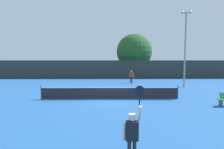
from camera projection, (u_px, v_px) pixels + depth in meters
name	position (u px, v px, depth m)	size (l,w,h in m)	color
ground_plane	(110.00, 99.00, 15.36)	(120.00, 120.00, 0.00)	#235693
tennis_net	(110.00, 93.00, 15.32)	(10.92, 0.08, 1.07)	#232328
perimeter_fence	(110.00, 69.00, 30.44)	(39.05, 0.12, 2.85)	#2D332D
player_serving	(132.00, 131.00, 5.87)	(0.67, 0.39, 2.47)	black
player_receiving	(131.00, 76.00, 24.84)	(0.57, 0.23, 1.58)	red
tennis_ball	(106.00, 92.00, 18.52)	(0.07, 0.07, 0.07)	#CCE033
light_pole	(185.00, 44.00, 21.25)	(1.18, 0.28, 8.42)	gray
large_tree	(134.00, 52.00, 33.98)	(6.21, 6.21, 7.44)	brown
parked_car_near	(142.00, 70.00, 38.90)	(1.93, 4.21, 1.69)	#B7B7BC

